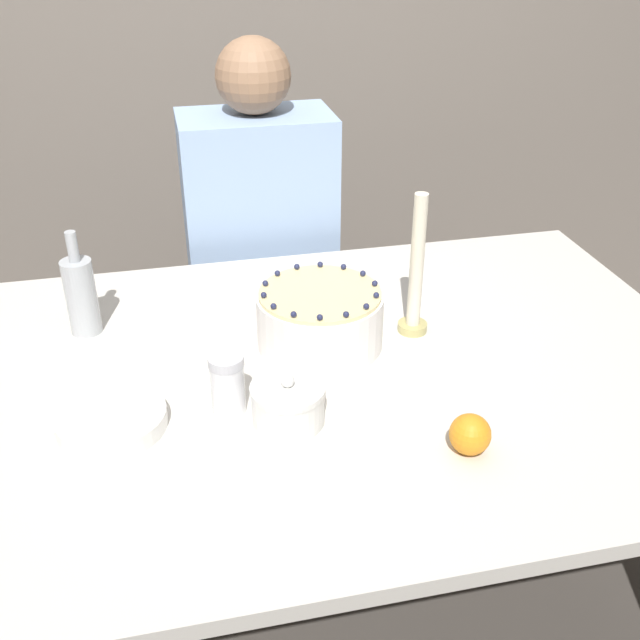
{
  "coord_description": "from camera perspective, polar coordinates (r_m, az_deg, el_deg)",
  "views": [
    {
      "loc": [
        -0.22,
        -1.18,
        1.55
      ],
      "look_at": [
        0.06,
        0.1,
        0.8
      ],
      "focal_mm": 42.0,
      "sensor_mm": 36.0,
      "label": 1
    }
  ],
  "objects": [
    {
      "name": "ground_plane",
      "position": [
        1.96,
        -1.32,
        -22.35
      ],
      "size": [
        12.0,
        12.0,
        0.0
      ],
      "primitive_type": "plane",
      "color": "#3D3833"
    },
    {
      "name": "dining_table",
      "position": [
        1.5,
        -1.61,
        -7.0
      ],
      "size": [
        1.66,
        1.06,
        0.74
      ],
      "color": "beige",
      "rests_on": "ground_plane"
    },
    {
      "name": "candle",
      "position": [
        1.53,
        7.32,
        3.24
      ],
      "size": [
        0.06,
        0.06,
        0.3
      ],
      "color": "tan",
      "rests_on": "dining_table"
    },
    {
      "name": "orange_fruit_0",
      "position": [
        1.26,
        11.36,
        -8.54
      ],
      "size": [
        0.07,
        0.07,
        0.07
      ],
      "color": "orange",
      "rests_on": "dining_table"
    },
    {
      "name": "person_man_blue_shirt",
      "position": [
        2.17,
        -4.41,
        2.19
      ],
      "size": [
        0.4,
        0.34,
        1.24
      ],
      "rotation": [
        0.0,
        0.0,
        3.14
      ],
      "color": "#595960",
      "rests_on": "ground_plane"
    },
    {
      "name": "bottle",
      "position": [
        1.61,
        -17.75,
        1.84
      ],
      "size": [
        0.06,
        0.06,
        0.23
      ],
      "color": "#B2B7BC",
      "rests_on": "dining_table"
    },
    {
      "name": "cake",
      "position": [
        1.5,
        -0.0,
        0.13
      ],
      "size": [
        0.25,
        0.25,
        0.13
      ],
      "color": "white",
      "rests_on": "dining_table"
    },
    {
      "name": "sugar_bowl",
      "position": [
        1.3,
        -2.45,
        -6.38
      ],
      "size": [
        0.13,
        0.13,
        0.1
      ],
      "color": "white",
      "rests_on": "dining_table"
    },
    {
      "name": "plate_stack",
      "position": [
        1.35,
        -15.6,
        -7.33
      ],
      "size": [
        0.19,
        0.19,
        0.03
      ],
      "color": "white",
      "rests_on": "dining_table"
    },
    {
      "name": "sugar_shaker",
      "position": [
        1.32,
        -7.05,
        -4.83
      ],
      "size": [
        0.06,
        0.06,
        0.11
      ],
      "color": "white",
      "rests_on": "dining_table"
    }
  ]
}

